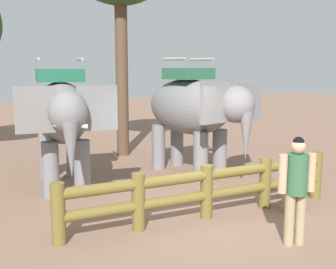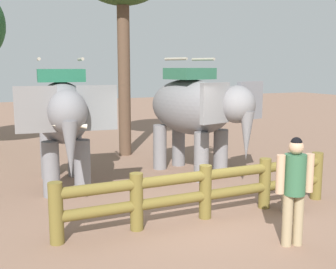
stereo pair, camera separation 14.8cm
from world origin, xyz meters
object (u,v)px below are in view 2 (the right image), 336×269
Objects in this scene: tourist_woman_in_black at (294,184)px; log_fence at (205,188)px; feed_bucket at (291,201)px; elephant_near_left at (63,116)px; elephant_center at (195,110)px.

log_fence is at bearing 110.94° from tourist_woman_in_black.
tourist_woman_in_black reaches higher than feed_bucket.
tourist_woman_in_black reaches higher than log_fence.
elephant_near_left reaches higher than feed_bucket.
log_fence reaches higher than feed_bucket.
log_fence is 1.58× the size of elephant_center.
log_fence is 1.89m from tourist_woman_in_black.
tourist_woman_in_black is at bearing -69.06° from log_fence.
feed_bucket is at bearing -44.69° from elephant_near_left.
elephant_near_left reaches higher than tourist_woman_in_black.
elephant_center is (3.47, -0.19, 0.01)m from elephant_near_left.
feed_bucket is at bearing -14.71° from log_fence.
feed_bucket is (1.07, 1.27, -0.82)m from tourist_woman_in_black.
elephant_near_left is at bearing 121.86° from log_fence.
tourist_woman_in_black is at bearing -99.42° from elephant_center.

